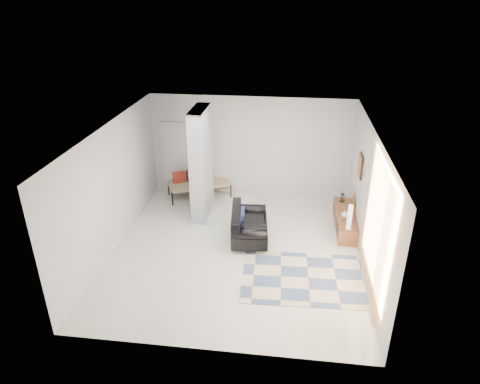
# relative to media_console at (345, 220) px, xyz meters

# --- Properties ---
(floor) EXTENTS (6.00, 6.00, 0.00)m
(floor) POSITION_rel_media_console_xyz_m (-2.52, -1.33, -0.20)
(floor) COLOR beige
(floor) RESTS_ON ground
(ceiling) EXTENTS (6.00, 6.00, 0.00)m
(ceiling) POSITION_rel_media_console_xyz_m (-2.52, -1.33, 2.60)
(ceiling) COLOR white
(ceiling) RESTS_ON wall_back
(wall_back) EXTENTS (6.00, 0.00, 6.00)m
(wall_back) POSITION_rel_media_console_xyz_m (-2.52, 1.67, 1.20)
(wall_back) COLOR silver
(wall_back) RESTS_ON ground
(wall_front) EXTENTS (6.00, 0.00, 6.00)m
(wall_front) POSITION_rel_media_console_xyz_m (-2.52, -4.33, 1.20)
(wall_front) COLOR silver
(wall_front) RESTS_ON ground
(wall_left) EXTENTS (0.00, 6.00, 6.00)m
(wall_left) POSITION_rel_media_console_xyz_m (-5.27, -1.33, 1.20)
(wall_left) COLOR silver
(wall_left) RESTS_ON ground
(wall_right) EXTENTS (0.00, 6.00, 6.00)m
(wall_right) POSITION_rel_media_console_xyz_m (0.23, -1.33, 1.20)
(wall_right) COLOR silver
(wall_right) RESTS_ON ground
(partition_column) EXTENTS (0.35, 1.20, 2.80)m
(partition_column) POSITION_rel_media_console_xyz_m (-3.62, 0.27, 1.20)
(partition_column) COLOR #A2A7A9
(partition_column) RESTS_ON floor
(hallway_door) EXTENTS (0.85, 0.06, 2.04)m
(hallway_door) POSITION_rel_media_console_xyz_m (-4.62, 1.63, 0.82)
(hallway_door) COLOR silver
(hallway_door) RESTS_ON floor
(curtain) EXTENTS (0.00, 2.55, 2.55)m
(curtain) POSITION_rel_media_console_xyz_m (0.15, -2.48, 1.25)
(curtain) COLOR #F4A240
(curtain) RESTS_ON wall_right
(wall_art) EXTENTS (0.04, 0.45, 0.55)m
(wall_art) POSITION_rel_media_console_xyz_m (0.20, -0.00, 1.45)
(wall_art) COLOR #311D0D
(wall_art) RESTS_ON wall_right
(media_console) EXTENTS (0.45, 1.79, 0.80)m
(media_console) POSITION_rel_media_console_xyz_m (0.00, 0.00, 0.00)
(media_console) COLOR brown
(media_console) RESTS_ON floor
(loveseat) EXTENTS (0.95, 1.48, 0.76)m
(loveseat) POSITION_rel_media_console_xyz_m (-2.33, -0.84, 0.16)
(loveseat) COLOR silver
(loveseat) RESTS_ON floor
(daybed) EXTENTS (1.82, 1.33, 0.77)m
(daybed) POSITION_rel_media_console_xyz_m (-3.96, 1.28, 0.21)
(daybed) COLOR black
(daybed) RESTS_ON floor
(area_rug) EXTENTS (2.77, 1.90, 0.01)m
(area_rug) POSITION_rel_media_console_xyz_m (-0.92, -2.19, -0.20)
(area_rug) COLOR beige
(area_rug) RESTS_ON floor
(cylinder_lamp) EXTENTS (0.11, 0.11, 0.60)m
(cylinder_lamp) POSITION_rel_media_console_xyz_m (-0.02, -0.75, 0.49)
(cylinder_lamp) COLOR silver
(cylinder_lamp) RESTS_ON media_console
(bronze_figurine) EXTENTS (0.14, 0.14, 0.25)m
(bronze_figurine) POSITION_rel_media_console_xyz_m (-0.05, 0.60, 0.32)
(bronze_figurine) COLOR black
(bronze_figurine) RESTS_ON media_console
(vase) EXTENTS (0.19, 0.19, 0.19)m
(vase) POSITION_rel_media_console_xyz_m (-0.05, -0.23, 0.29)
(vase) COLOR white
(vase) RESTS_ON media_console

